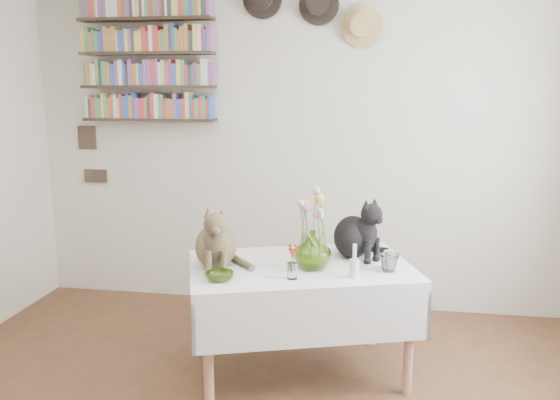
% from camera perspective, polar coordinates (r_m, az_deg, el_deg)
% --- Properties ---
extents(room, '(4.08, 4.58, 2.58)m').
position_cam_1_polar(room, '(2.19, -6.59, 0.09)').
color(room, brown).
rests_on(room, ground).
extents(dining_table, '(1.42, 1.14, 0.66)m').
position_cam_1_polar(dining_table, '(3.41, 1.96, -8.86)').
color(dining_table, white).
rests_on(dining_table, room).
extents(tabby_cat, '(0.32, 0.37, 0.37)m').
position_cam_1_polar(tabby_cat, '(3.29, -6.20, -3.30)').
color(tabby_cat, brown).
rests_on(tabby_cat, dining_table).
extents(black_cat, '(0.40, 0.39, 0.37)m').
position_cam_1_polar(black_cat, '(3.49, 7.05, -2.47)').
color(black_cat, black).
rests_on(black_cat, dining_table).
extents(flower_vase, '(0.28, 0.28, 0.22)m').
position_cam_1_polar(flower_vase, '(3.27, 3.14, -4.78)').
color(flower_vase, '#86AE32').
rests_on(flower_vase, dining_table).
extents(green_bowl, '(0.20, 0.20, 0.05)m').
position_cam_1_polar(green_bowl, '(3.11, -5.81, -7.31)').
color(green_bowl, '#86AE32').
rests_on(green_bowl, dining_table).
extents(drinking_glass, '(0.13, 0.13, 0.10)m').
position_cam_1_polar(drinking_glass, '(3.28, 10.46, -5.97)').
color(drinking_glass, white).
rests_on(drinking_glass, dining_table).
extents(candlestick, '(0.05, 0.05, 0.18)m').
position_cam_1_polar(candlestick, '(3.15, 7.16, -6.38)').
color(candlestick, white).
rests_on(candlestick, dining_table).
extents(berry_jar, '(0.05, 0.05, 0.22)m').
position_cam_1_polar(berry_jar, '(3.10, 1.19, -5.89)').
color(berry_jar, white).
rests_on(berry_jar, dining_table).
extents(porcelain_figurine, '(0.05, 0.05, 0.10)m').
position_cam_1_polar(porcelain_figurine, '(3.35, 10.19, -5.70)').
color(porcelain_figurine, white).
rests_on(porcelain_figurine, dining_table).
extents(flower_bouquet, '(0.17, 0.13, 0.39)m').
position_cam_1_polar(flower_bouquet, '(3.22, 3.22, -0.78)').
color(flower_bouquet, '#4C7233').
rests_on(flower_bouquet, flower_vase).
extents(bookshelf_unit, '(1.00, 0.16, 0.91)m').
position_cam_1_polar(bookshelf_unit, '(4.55, -12.64, 13.14)').
color(bookshelf_unit, '#312217').
rests_on(bookshelf_unit, room).
extents(wall_hats, '(0.98, 0.09, 0.48)m').
position_cam_1_polar(wall_hats, '(4.30, 3.26, 17.85)').
color(wall_hats, black).
rests_on(wall_hats, room).
extents(wall_art_plaques, '(0.21, 0.02, 0.44)m').
position_cam_1_polar(wall_art_plaques, '(4.87, -17.76, 4.27)').
color(wall_art_plaques, '#38281E').
rests_on(wall_art_plaques, room).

